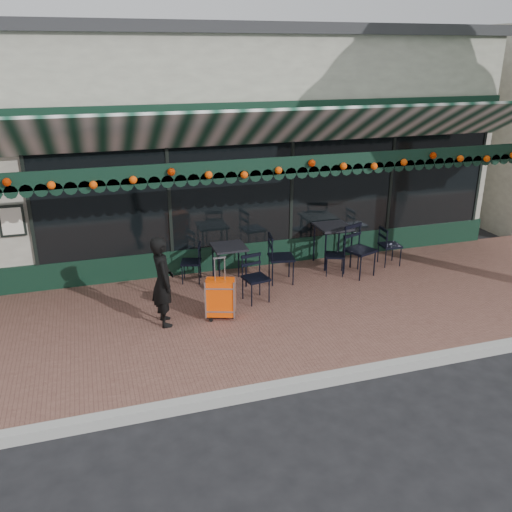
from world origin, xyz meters
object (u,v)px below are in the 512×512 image
object	(u,v)px
woman	(163,281)
chair_b_front	(256,279)
suitcase	(220,298)
chair_a_left	(335,256)
cafe_table_b	(229,250)
chair_b_left	(191,262)
cafe_table_a	(333,229)
chair_a_right	(390,246)
chair_a_front	(360,251)
chair_b_right	(281,258)

from	to	relation	value
woman	chair_b_front	bearing A→B (deg)	-80.24
suitcase	chair_a_left	bearing A→B (deg)	43.15
cafe_table_b	chair_b_front	world-z (taller)	chair_b_front
chair_b_left	cafe_table_a	bearing A→B (deg)	107.26
chair_a_right	chair_a_front	xyz separation A→B (m)	(-0.84, -0.33, 0.10)
cafe_table_b	chair_b_right	xyz separation A→B (m)	(0.94, -0.22, -0.19)
suitcase	chair_b_right	distance (m)	1.81
cafe_table_a	chair_b_left	bearing A→B (deg)	-179.67
woman	cafe_table_a	xyz separation A→B (m)	(3.61, 1.55, 0.02)
cafe_table_b	chair_b_front	distance (m)	0.94
woman	chair_a_front	distance (m)	3.97
cafe_table_a	cafe_table_b	bearing A→B (deg)	-172.00
chair_a_front	chair_b_right	bearing A→B (deg)	153.56
suitcase	cafe_table_b	bearing A→B (deg)	88.29
chair_a_right	chair_b_front	world-z (taller)	chair_b_front
suitcase	cafe_table_b	distance (m)	1.44
suitcase	chair_b_right	world-z (taller)	suitcase
cafe_table_b	chair_a_right	distance (m)	3.34
chair_b_right	chair_b_front	distance (m)	0.96
chair_a_right	chair_b_front	distance (m)	3.20
chair_a_right	chair_b_right	size ratio (longest dim) A/B	0.85
woman	chair_b_right	bearing A→B (deg)	-69.01
woman	chair_b_left	xyz separation A→B (m)	(0.73, 1.53, -0.34)
suitcase	chair_a_left	distance (m)	2.80
chair_a_right	chair_b_right	world-z (taller)	chair_b_right
cafe_table_b	chair_a_front	xyz separation A→B (m)	(2.49, -0.37, -0.17)
chair_a_left	chair_b_front	bearing A→B (deg)	-45.84
suitcase	chair_a_front	world-z (taller)	suitcase
cafe_table_a	cafe_table_b	distance (m)	2.25
chair_a_front	chair_b_front	bearing A→B (deg)	171.89
chair_a_front	chair_b_left	world-z (taller)	chair_a_front
woman	cafe_table_a	size ratio (longest dim) A/B	1.75
suitcase	chair_b_right	size ratio (longest dim) A/B	1.10
chair_b_left	chair_b_front	bearing A→B (deg)	54.25
chair_b_right	cafe_table_a	bearing A→B (deg)	-57.95
chair_b_front	chair_a_right	bearing A→B (deg)	4.70
chair_a_left	chair_b_right	world-z (taller)	chair_b_right
cafe_table_a	chair_a_front	xyz separation A→B (m)	(0.26, -0.68, -0.24)
woman	chair_b_front	world-z (taller)	woman
chair_a_front	chair_b_left	bearing A→B (deg)	147.18
suitcase	chair_a_front	bearing A→B (deg)	36.62
chair_b_right	chair_b_front	bearing A→B (deg)	143.05
cafe_table_b	chair_b_left	bearing A→B (deg)	155.68
chair_a_left	chair_b_right	distance (m)	1.12
cafe_table_a	chair_b_right	bearing A→B (deg)	-157.66
suitcase	chair_b_front	world-z (taller)	suitcase
cafe_table_b	chair_b_left	size ratio (longest dim) A/B	0.97
chair_b_right	woman	bearing A→B (deg)	123.41
chair_a_front	chair_b_left	distance (m)	3.21
suitcase	chair_a_front	size ratio (longest dim) A/B	1.05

